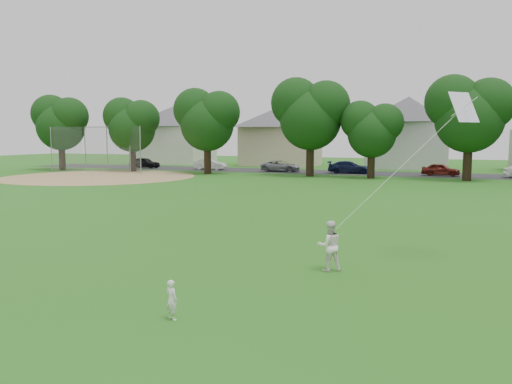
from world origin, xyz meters
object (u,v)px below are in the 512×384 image
at_px(toddler, 172,300).
at_px(older_boy, 329,246).
at_px(kite, 398,169).
at_px(baseball_backstop, 104,150).

relative_size(toddler, older_boy, 0.59).
xyz_separation_m(kite, baseball_backstop, (-33.15, 28.88, -0.42)).
bearing_deg(baseball_backstop, kite, -41.06).
height_order(kite, baseball_backstop, kite).
distance_m(kite, baseball_backstop, 43.97).
bearing_deg(older_boy, kite, -172.92).
xyz_separation_m(toddler, older_boy, (2.16, 4.93, 0.29)).
height_order(older_boy, baseball_backstop, baseball_backstop).
distance_m(toddler, baseball_backstop, 45.72).
bearing_deg(kite, baseball_backstop, 138.94).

